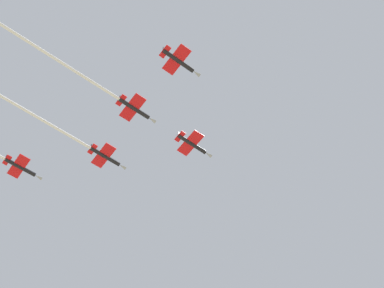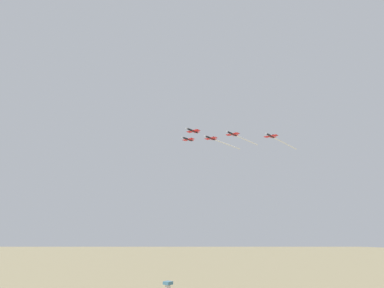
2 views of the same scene
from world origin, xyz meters
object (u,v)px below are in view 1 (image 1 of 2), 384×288
jet_lead (193,144)px  jet_port_outer (99,86)px  jet_port_inner (77,140)px  jet_starboard_inner (179,61)px

jet_lead → jet_port_outer: 31.81m
jet_port_inner → jet_lead: bearing=56.8°
jet_lead → jet_port_inner: jet_lead is taller
jet_port_inner → jet_starboard_inner: bearing=14.8°
jet_port_inner → jet_starboard_inner: jet_starboard_inner is taller
jet_lead → jet_port_outer: jet_lead is taller
jet_port_inner → jet_starboard_inner: (-36.39, -9.77, 2.41)m
jet_starboard_inner → jet_port_outer: bearing=-143.3°
jet_port_inner → jet_starboard_inner: 37.76m
jet_lead → jet_starboard_inner: (-18.27, 18.15, 1.32)m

